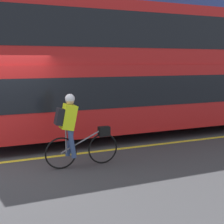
% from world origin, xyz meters
% --- Properties ---
extents(ground_plane, '(80.00, 80.00, 0.00)m').
position_xyz_m(ground_plane, '(0.00, 0.00, 0.00)').
color(ground_plane, '#38383A').
extents(road_center_line, '(50.00, 0.14, 0.01)m').
position_xyz_m(road_center_line, '(0.00, 0.06, 0.00)').
color(road_center_line, yellow).
rests_on(road_center_line, ground_plane).
extents(bus, '(11.24, 2.61, 3.98)m').
position_xyz_m(bus, '(5.05, 1.58, 2.21)').
color(bus, black).
rests_on(bus, ground_plane).
extents(cyclist_on_bike, '(1.70, 0.32, 1.66)m').
position_xyz_m(cyclist_on_bike, '(1.48, -0.91, 0.89)').
color(cyclist_on_bike, black).
rests_on(cyclist_on_bike, ground_plane).
extents(street_sign_post, '(0.36, 0.09, 2.60)m').
position_xyz_m(street_sign_post, '(1.95, 5.02, 1.55)').
color(street_sign_post, '#59595B').
rests_on(street_sign_post, sidewalk_curb).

